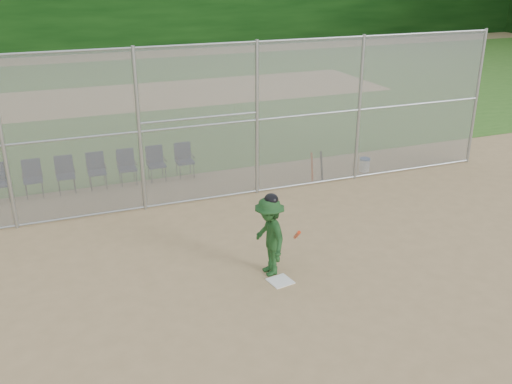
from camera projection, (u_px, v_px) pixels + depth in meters
name	position (u px, v px, depth m)	size (l,w,h in m)	color
ground	(305.00, 293.00, 10.63)	(100.00, 100.00, 0.00)	tan
grass_strip	(134.00, 97.00, 26.18)	(100.00, 100.00, 0.00)	#33651E
dirt_patch_far	(134.00, 97.00, 26.18)	(24.00, 24.00, 0.00)	tan
backstop_fence	(220.00, 121.00, 14.17)	(16.09, 0.09, 4.00)	gray
home_plate	(280.00, 281.00, 11.02)	(0.42, 0.42, 0.02)	white
batter_at_plate	(269.00, 236.00, 11.03)	(0.87, 1.29, 1.69)	#1B451D
water_cooler	(365.00, 164.00, 16.79)	(0.31, 0.31, 0.40)	white
spare_bats	(317.00, 167.00, 15.93)	(0.36, 0.23, 0.85)	#D84C14
chair_1	(33.00, 179.00, 14.87)	(0.54, 0.52, 0.96)	#0E1834
chair_2	(66.00, 175.00, 15.15)	(0.54, 0.52, 0.96)	#0E1834
chair_3	(97.00, 171.00, 15.42)	(0.54, 0.52, 0.96)	#0E1834
chair_4	(127.00, 168.00, 15.70)	(0.54, 0.52, 0.96)	#0E1834
chair_5	(157.00, 164.00, 15.97)	(0.54, 0.52, 0.96)	#0E1834
chair_6	(185.00, 161.00, 16.25)	(0.54, 0.52, 0.96)	#0E1834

